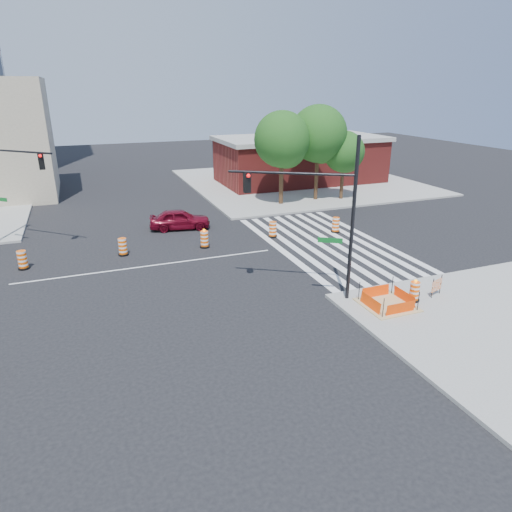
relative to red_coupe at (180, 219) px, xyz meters
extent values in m
plane|color=black|center=(-3.03, -6.27, -0.70)|extent=(120.00, 120.00, 0.00)
cube|color=gray|center=(14.97, 11.73, -0.62)|extent=(22.00, 22.00, 0.15)
cube|color=silver|center=(4.77, -6.27, -0.69)|extent=(0.45, 13.50, 0.01)
cube|color=silver|center=(5.67, -6.27, -0.69)|extent=(0.45, 13.50, 0.01)
cube|color=silver|center=(6.57, -6.27, -0.69)|extent=(0.45, 13.50, 0.01)
cube|color=silver|center=(7.47, -6.27, -0.69)|extent=(0.45, 13.50, 0.01)
cube|color=silver|center=(8.37, -6.27, -0.69)|extent=(0.45, 13.50, 0.01)
cube|color=silver|center=(9.27, -6.27, -0.69)|extent=(0.45, 13.50, 0.01)
cube|color=silver|center=(10.17, -6.27, -0.69)|extent=(0.45, 13.50, 0.01)
cube|color=silver|center=(11.07, -6.27, -0.69)|extent=(0.45, 13.50, 0.01)
cube|color=silver|center=(-3.03, -6.27, -0.69)|extent=(14.00, 0.12, 0.01)
cube|color=tan|center=(5.97, -15.27, -0.52)|extent=(2.20, 2.20, 0.05)
cube|color=#FF4105|center=(5.97, -16.17, -0.27)|extent=(1.44, 0.02, 0.55)
cube|color=#FF4105|center=(5.97, -14.37, -0.27)|extent=(1.44, 0.02, 0.55)
cube|color=#FF4105|center=(5.07, -15.27, -0.27)|extent=(0.02, 1.44, 0.55)
cube|color=#FF4105|center=(6.87, -15.27, -0.27)|extent=(0.02, 1.44, 0.55)
cylinder|color=black|center=(5.07, -16.17, -0.10)|extent=(0.04, 0.04, 0.90)
cylinder|color=black|center=(6.87, -16.17, -0.10)|extent=(0.04, 0.04, 0.90)
cylinder|color=black|center=(5.07, -14.37, -0.10)|extent=(0.04, 0.04, 0.90)
cylinder|color=black|center=(6.87, -14.37, -0.10)|extent=(0.04, 0.04, 0.90)
cube|color=maroon|center=(14.97, 11.73, 1.40)|extent=(16.00, 8.00, 4.20)
cube|color=gray|center=(14.97, 11.73, 3.70)|extent=(16.50, 8.50, 0.40)
imported|color=maroon|center=(0.00, 0.00, 0.00)|extent=(4.32, 2.36, 1.39)
cylinder|color=black|center=(4.72, -13.94, 3.09)|extent=(0.16, 0.16, 7.28)
cylinder|color=black|center=(2.39, -12.52, 5.10)|extent=(4.72, 2.93, 0.11)
cube|color=black|center=(0.75, -11.53, 4.64)|extent=(0.29, 0.25, 0.91)
sphere|color=#FF0C0C|center=(0.75, -11.71, 4.96)|extent=(0.16, 0.16, 0.16)
cube|color=#0C591E|center=(3.94, -13.47, 2.18)|extent=(0.95, 0.60, 0.23)
cylinder|color=black|center=(-9.35, -0.73, 5.14)|extent=(4.13, 3.81, 0.11)
cube|color=black|center=(-7.93, -2.04, 4.68)|extent=(0.29, 0.26, 0.92)
sphere|color=#FF0C0C|center=(-7.93, -2.22, 5.00)|extent=(0.17, 0.17, 0.17)
cube|color=#0C591E|center=(-10.70, 0.51, 2.21)|extent=(0.84, 0.77, 0.23)
cylinder|color=black|center=(7.37, -15.30, -0.50)|extent=(0.53, 0.53, 0.09)
cylinder|color=#FF5A05|center=(7.37, -15.30, -0.06)|extent=(0.43, 0.43, 0.85)
sphere|color=#FF990C|center=(7.37, -15.30, 0.43)|extent=(0.14, 0.14, 0.14)
cube|color=#FF5A05|center=(8.70, -15.22, 0.11)|extent=(0.77, 0.30, 0.26)
cube|color=#FF5A05|center=(8.70, -15.22, -0.19)|extent=(0.77, 0.30, 0.21)
cylinder|color=black|center=(8.36, -15.34, -0.07)|extent=(0.04, 0.04, 0.94)
cylinder|color=black|center=(9.03, -15.10, -0.07)|extent=(0.04, 0.04, 0.94)
cylinder|color=#382314|center=(9.24, 3.61, 1.68)|extent=(0.35, 0.35, 4.75)
sphere|color=#174614|center=(9.24, 3.61, 4.65)|extent=(4.45, 4.45, 4.45)
sphere|color=#174614|center=(9.78, 3.94, 3.91)|extent=(3.27, 3.27, 3.27)
sphere|color=#174614|center=(8.81, 3.39, 4.20)|extent=(2.97, 2.97, 2.97)
cylinder|color=#382314|center=(12.66, 3.97, 1.80)|extent=(0.31, 0.31, 5.00)
sphere|color=#174614|center=(12.66, 3.97, 4.93)|extent=(4.69, 4.69, 4.69)
sphere|color=#174614|center=(13.15, 4.26, 4.15)|extent=(3.44, 3.44, 3.44)
sphere|color=#174614|center=(12.27, 3.77, 4.46)|extent=(3.12, 3.12, 3.12)
cylinder|color=#382314|center=(14.86, 3.41, 1.14)|extent=(0.29, 0.29, 3.68)
sphere|color=#174614|center=(14.86, 3.41, 3.45)|extent=(3.45, 3.45, 3.45)
sphere|color=#174614|center=(15.32, 3.69, 2.87)|extent=(2.53, 2.53, 2.53)
sphere|color=#174614|center=(14.49, 3.23, 3.10)|extent=(2.30, 2.30, 2.30)
cylinder|color=black|center=(-9.49, -4.24, -0.65)|extent=(0.60, 0.60, 0.10)
cylinder|color=#FF5A05|center=(-9.49, -4.24, -0.15)|extent=(0.48, 0.48, 0.95)
cylinder|color=black|center=(-4.23, -3.98, -0.65)|extent=(0.60, 0.60, 0.10)
cylinder|color=#FF5A05|center=(-4.23, -3.98, -0.15)|extent=(0.48, 0.48, 0.95)
cylinder|color=black|center=(0.57, -4.36, -0.65)|extent=(0.60, 0.60, 0.10)
cylinder|color=#FF5A05|center=(0.57, -4.36, -0.15)|extent=(0.48, 0.48, 0.95)
sphere|color=#FF990C|center=(0.57, -4.36, 0.40)|extent=(0.16, 0.16, 0.16)
cylinder|color=black|center=(5.27, -3.97, -0.65)|extent=(0.60, 0.60, 0.10)
cylinder|color=#FF5A05|center=(5.27, -3.97, -0.15)|extent=(0.48, 0.48, 0.95)
cylinder|color=black|center=(9.64, -4.55, -0.65)|extent=(0.60, 0.60, 0.10)
cylinder|color=#FF5A05|center=(9.64, -4.55, -0.15)|extent=(0.48, 0.48, 0.95)
camera|label=1|loc=(-6.02, -30.13, 8.58)|focal=32.00mm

